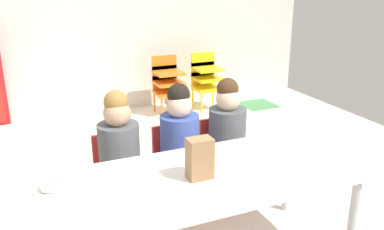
% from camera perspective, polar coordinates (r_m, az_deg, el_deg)
% --- Properties ---
extents(ground_plane, '(6.20, 4.79, 0.02)m').
position_cam_1_polar(ground_plane, '(3.04, -9.59, -13.30)').
color(ground_plane, silver).
extents(back_wall, '(6.20, 0.10, 2.50)m').
position_cam_1_polar(back_wall, '(4.96, -17.58, 14.01)').
color(back_wall, beige).
rests_on(back_wall, ground_plane).
extents(craft_table, '(2.05, 0.73, 0.58)m').
position_cam_1_polar(craft_table, '(2.21, -2.16, -9.86)').
color(craft_table, white).
rests_on(craft_table, ground_plane).
extents(seated_child_near_camera, '(0.32, 0.31, 0.92)m').
position_cam_1_polar(seated_child_near_camera, '(2.67, -9.98, -4.33)').
color(seated_child_near_camera, red).
rests_on(seated_child_near_camera, ground_plane).
extents(seated_child_middle_seat, '(0.32, 0.31, 0.92)m').
position_cam_1_polar(seated_child_middle_seat, '(2.79, -1.77, -3.07)').
color(seated_child_middle_seat, red).
rests_on(seated_child_middle_seat, ground_plane).
extents(seated_child_far_right, '(0.32, 0.31, 0.92)m').
position_cam_1_polar(seated_child_far_right, '(2.93, 4.76, -2.01)').
color(seated_child_far_right, red).
rests_on(seated_child_far_right, ground_plane).
extents(kid_chair_orange_stack, '(0.32, 0.30, 0.68)m').
position_cam_1_polar(kid_chair_orange_stack, '(4.93, -3.37, 4.70)').
color(kid_chair_orange_stack, orange).
rests_on(kid_chair_orange_stack, ground_plane).
extents(kid_chair_yellow_stack, '(0.32, 0.30, 0.68)m').
position_cam_1_polar(kid_chair_yellow_stack, '(5.12, 1.94, 5.26)').
color(kid_chair_yellow_stack, yellow).
rests_on(kid_chair_yellow_stack, ground_plane).
extents(paper_bag_brown, '(0.13, 0.09, 0.22)m').
position_cam_1_polar(paper_bag_brown, '(2.16, 1.06, -5.96)').
color(paper_bag_brown, '#9E754C').
rests_on(paper_bag_brown, craft_table).
extents(paper_plate_near_edge, '(0.18, 0.18, 0.01)m').
position_cam_1_polar(paper_plate_near_edge, '(2.19, -18.59, -9.67)').
color(paper_plate_near_edge, white).
rests_on(paper_plate_near_edge, craft_table).
extents(donut_powdered_on_plate, '(0.12, 0.12, 0.04)m').
position_cam_1_polar(donut_powdered_on_plate, '(2.18, -18.66, -9.16)').
color(donut_powdered_on_plate, white).
rests_on(donut_powdered_on_plate, craft_table).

